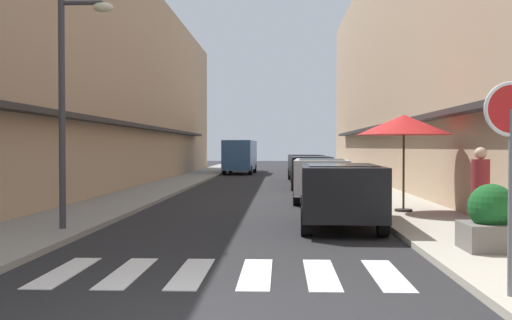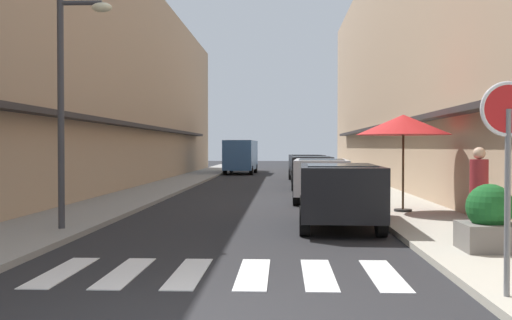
{
  "view_description": "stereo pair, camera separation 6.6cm",
  "coord_description": "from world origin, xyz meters",
  "px_view_note": "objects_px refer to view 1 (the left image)",
  "views": [
    {
      "loc": [
        0.84,
        -6.1,
        1.86
      ],
      "look_at": [
        -0.08,
        15.83,
        1.4
      ],
      "focal_mm": 41.94,
      "sensor_mm": 36.0,
      "label": 1
    },
    {
      "loc": [
        0.91,
        -6.09,
        1.86
      ],
      "look_at": [
        -0.08,
        15.83,
        1.4
      ],
      "focal_mm": 41.94,
      "sensor_mm": 36.0,
      "label": 2
    }
  ],
  "objects_px": {
    "pedestrian_walking_near": "(480,191)",
    "delivery_van": "(240,154)",
    "parked_car_distant": "(306,164)",
    "cafe_umbrella": "(404,125)",
    "planter_corner": "(491,221)",
    "parked_car_near": "(340,188)",
    "round_street_sign": "(512,132)",
    "parked_car_far": "(311,168)",
    "parked_car_mid": "(321,175)",
    "street_lamp": "(71,85)"
  },
  "relations": [
    {
      "from": "pedestrian_walking_near",
      "to": "delivery_van",
      "type": "bearing_deg",
      "value": 118.78
    },
    {
      "from": "parked_car_distant",
      "to": "cafe_umbrella",
      "type": "relative_size",
      "value": 1.52
    },
    {
      "from": "delivery_van",
      "to": "planter_corner",
      "type": "distance_m",
      "value": 32.55
    },
    {
      "from": "parked_car_near",
      "to": "parked_car_distant",
      "type": "distance_m",
      "value": 19.4
    },
    {
      "from": "pedestrian_walking_near",
      "to": "round_street_sign",
      "type": "bearing_deg",
      "value": -87.41
    },
    {
      "from": "parked_car_far",
      "to": "parked_car_distant",
      "type": "height_order",
      "value": "same"
    },
    {
      "from": "parked_car_mid",
      "to": "planter_corner",
      "type": "relative_size",
      "value": 3.77
    },
    {
      "from": "parked_car_near",
      "to": "round_street_sign",
      "type": "relative_size",
      "value": 1.66
    },
    {
      "from": "parked_car_near",
      "to": "street_lamp",
      "type": "relative_size",
      "value": 0.84
    },
    {
      "from": "parked_car_near",
      "to": "planter_corner",
      "type": "bearing_deg",
      "value": -58.76
    },
    {
      "from": "cafe_umbrella",
      "to": "planter_corner",
      "type": "distance_m",
      "value": 6.44
    },
    {
      "from": "parked_car_far",
      "to": "pedestrian_walking_near",
      "type": "relative_size",
      "value": 2.33
    },
    {
      "from": "parked_car_near",
      "to": "pedestrian_walking_near",
      "type": "xyz_separation_m",
      "value": [
        2.4,
        -2.4,
        0.12
      ]
    },
    {
      "from": "parked_car_mid",
      "to": "delivery_van",
      "type": "height_order",
      "value": "delivery_van"
    },
    {
      "from": "round_street_sign",
      "to": "street_lamp",
      "type": "height_order",
      "value": "street_lamp"
    },
    {
      "from": "parked_car_distant",
      "to": "planter_corner",
      "type": "distance_m",
      "value": 23.11
    },
    {
      "from": "parked_car_near",
      "to": "parked_car_mid",
      "type": "xyz_separation_m",
      "value": [
        0.0,
        6.57,
        0.0
      ]
    },
    {
      "from": "parked_car_distant",
      "to": "cafe_umbrella",
      "type": "bearing_deg",
      "value": -83.33
    },
    {
      "from": "parked_car_near",
      "to": "round_street_sign",
      "type": "xyz_separation_m",
      "value": [
        1.32,
        -6.76,
        1.12
      ]
    },
    {
      "from": "parked_car_far",
      "to": "delivery_van",
      "type": "bearing_deg",
      "value": 105.62
    },
    {
      "from": "parked_car_near",
      "to": "street_lamp",
      "type": "height_order",
      "value": "street_lamp"
    },
    {
      "from": "delivery_van",
      "to": "cafe_umbrella",
      "type": "relative_size",
      "value": 2.08
    },
    {
      "from": "parked_car_mid",
      "to": "delivery_van",
      "type": "relative_size",
      "value": 0.78
    },
    {
      "from": "delivery_van",
      "to": "street_lamp",
      "type": "bearing_deg",
      "value": -93.09
    },
    {
      "from": "parked_car_distant",
      "to": "round_street_sign",
      "type": "relative_size",
      "value": 1.59
    },
    {
      "from": "parked_car_distant",
      "to": "planter_corner",
      "type": "xyz_separation_m",
      "value": [
        2.19,
        -23.01,
        -0.3
      ]
    },
    {
      "from": "parked_car_near",
      "to": "parked_car_mid",
      "type": "distance_m",
      "value": 6.57
    },
    {
      "from": "parked_car_far",
      "to": "street_lamp",
      "type": "bearing_deg",
      "value": -112.32
    },
    {
      "from": "planter_corner",
      "to": "round_street_sign",
      "type": "bearing_deg",
      "value": -105.5
    },
    {
      "from": "parked_car_near",
      "to": "parked_car_far",
      "type": "xyz_separation_m",
      "value": [
        -0.0,
        13.05,
        -0.0
      ]
    },
    {
      "from": "delivery_van",
      "to": "cafe_umbrella",
      "type": "xyz_separation_m",
      "value": [
        6.23,
        -25.72,
        1.06
      ]
    },
    {
      "from": "delivery_van",
      "to": "parked_car_mid",
      "type": "bearing_deg",
      "value": -78.9
    },
    {
      "from": "parked_car_mid",
      "to": "parked_car_far",
      "type": "distance_m",
      "value": 6.48
    },
    {
      "from": "delivery_van",
      "to": "round_street_sign",
      "type": "bearing_deg",
      "value": -80.96
    },
    {
      "from": "cafe_umbrella",
      "to": "planter_corner",
      "type": "relative_size",
      "value": 2.34
    },
    {
      "from": "delivery_van",
      "to": "pedestrian_walking_near",
      "type": "height_order",
      "value": "delivery_van"
    },
    {
      "from": "parked_car_near",
      "to": "planter_corner",
      "type": "relative_size",
      "value": 3.7
    },
    {
      "from": "parked_car_distant",
      "to": "street_lamp",
      "type": "distance_m",
      "value": 21.55
    },
    {
      "from": "parked_car_mid",
      "to": "delivery_van",
      "type": "xyz_separation_m",
      "value": [
        -4.26,
        21.72,
        0.48
      ]
    },
    {
      "from": "parked_car_mid",
      "to": "round_street_sign",
      "type": "relative_size",
      "value": 1.7
    },
    {
      "from": "parked_car_near",
      "to": "parked_car_far",
      "type": "bearing_deg",
      "value": 90.0
    },
    {
      "from": "parked_car_far",
      "to": "round_street_sign",
      "type": "height_order",
      "value": "round_street_sign"
    },
    {
      "from": "cafe_umbrella",
      "to": "round_street_sign",
      "type": "bearing_deg",
      "value": -94.02
    },
    {
      "from": "parked_car_distant",
      "to": "street_lamp",
      "type": "bearing_deg",
      "value": -105.85
    },
    {
      "from": "parked_car_mid",
      "to": "parked_car_far",
      "type": "bearing_deg",
      "value": 90.0
    },
    {
      "from": "parked_car_mid",
      "to": "planter_corner",
      "type": "bearing_deg",
      "value": -77.86
    },
    {
      "from": "parked_car_far",
      "to": "round_street_sign",
      "type": "bearing_deg",
      "value": -86.2
    },
    {
      "from": "cafe_umbrella",
      "to": "pedestrian_walking_near",
      "type": "height_order",
      "value": "cafe_umbrella"
    },
    {
      "from": "parked_car_mid",
      "to": "planter_corner",
      "type": "height_order",
      "value": "parked_car_mid"
    },
    {
      "from": "street_lamp",
      "to": "pedestrian_walking_near",
      "type": "xyz_separation_m",
      "value": [
        8.25,
        -1.19,
        -2.14
      ]
    }
  ]
}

